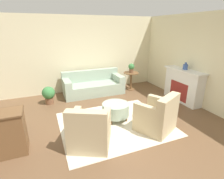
% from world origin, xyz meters
% --- Properties ---
extents(ground_plane, '(16.00, 16.00, 0.00)m').
position_xyz_m(ground_plane, '(0.00, 0.00, 0.00)').
color(ground_plane, brown).
extents(wall_back, '(9.87, 0.12, 2.80)m').
position_xyz_m(wall_back, '(0.00, 2.99, 1.40)').
color(wall_back, beige).
rests_on(wall_back, ground_plane).
extents(wall_right, '(0.12, 9.78, 2.80)m').
position_xyz_m(wall_right, '(2.95, 0.00, 1.40)').
color(wall_right, beige).
rests_on(wall_right, ground_plane).
extents(rug, '(2.72, 2.31, 0.01)m').
position_xyz_m(rug, '(0.00, 0.00, 0.01)').
color(rug, beige).
rests_on(rug, ground_plane).
extents(couch, '(2.19, 0.93, 0.85)m').
position_xyz_m(couch, '(0.14, 2.39, 0.31)').
color(couch, '#9EB29E').
rests_on(couch, ground_plane).
extents(armchair_left, '(1.06, 1.05, 0.93)m').
position_xyz_m(armchair_left, '(-0.83, -0.64, 0.37)').
color(armchair_left, '#C6B289').
rests_on(armchair_left, rug).
extents(armchair_right, '(1.06, 1.05, 0.93)m').
position_xyz_m(armchair_right, '(0.83, -0.64, 0.37)').
color(armchair_right, '#C6B289').
rests_on(armchair_right, rug).
extents(ottoman_table, '(0.72, 0.72, 0.45)m').
position_xyz_m(ottoman_table, '(0.12, 0.22, 0.29)').
color(ottoman_table, '#9EB29E').
rests_on(ottoman_table, rug).
extents(side_table, '(0.59, 0.59, 0.70)m').
position_xyz_m(side_table, '(1.66, 2.25, 0.48)').
color(side_table, brown).
rests_on(side_table, ground_plane).
extents(fireplace, '(0.44, 1.49, 1.09)m').
position_xyz_m(fireplace, '(2.71, 0.55, 0.57)').
color(fireplace, white).
rests_on(fireplace, ground_plane).
extents(vase_mantel_near, '(0.15, 0.15, 0.23)m').
position_xyz_m(vase_mantel_near, '(2.69, 0.55, 1.18)').
color(vase_mantel_near, '#38569E').
rests_on(vase_mantel_near, fireplace).
extents(potted_plant_on_side_table, '(0.24, 0.24, 0.36)m').
position_xyz_m(potted_plant_on_side_table, '(1.66, 2.25, 0.90)').
color(potted_plant_on_side_table, brown).
rests_on(potted_plant_on_side_table, side_table).
extents(potted_plant_floor, '(0.41, 0.41, 0.58)m').
position_xyz_m(potted_plant_floor, '(-1.48, 2.00, 0.33)').
color(potted_plant_floor, brown).
rests_on(potted_plant_floor, ground_plane).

